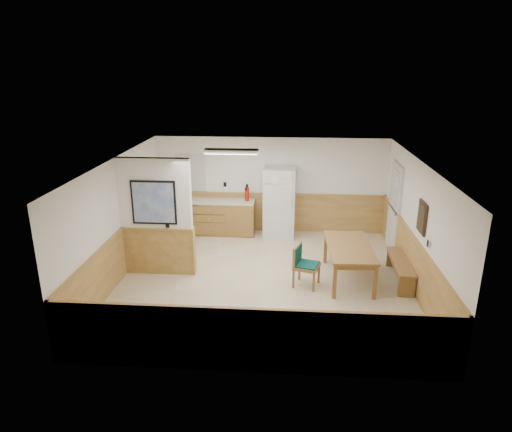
# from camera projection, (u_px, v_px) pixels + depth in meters

# --- Properties ---
(ground) EXTENTS (6.00, 6.00, 0.00)m
(ground) POSITION_uv_depth(u_px,v_px,m) (264.00, 280.00, 9.49)
(ground) COLOR beige
(ground) RESTS_ON ground
(ceiling) EXTENTS (6.00, 6.00, 0.02)m
(ceiling) POSITION_uv_depth(u_px,v_px,m) (264.00, 162.00, 8.69)
(ceiling) COLOR white
(ceiling) RESTS_ON back_wall
(back_wall) EXTENTS (6.00, 0.02, 2.50)m
(back_wall) POSITION_uv_depth(u_px,v_px,m) (271.00, 185.00, 11.92)
(back_wall) COLOR white
(back_wall) RESTS_ON ground
(right_wall) EXTENTS (0.02, 6.00, 2.50)m
(right_wall) POSITION_uv_depth(u_px,v_px,m) (418.00, 227.00, 8.88)
(right_wall) COLOR white
(right_wall) RESTS_ON ground
(left_wall) EXTENTS (0.02, 6.00, 2.50)m
(left_wall) POSITION_uv_depth(u_px,v_px,m) (117.00, 220.00, 9.30)
(left_wall) COLOR white
(left_wall) RESTS_ON ground
(wainscot_back) EXTENTS (6.00, 0.04, 1.00)m
(wainscot_back) POSITION_uv_depth(u_px,v_px,m) (270.00, 213.00, 12.14)
(wainscot_back) COLOR tan
(wainscot_back) RESTS_ON ground
(wainscot_right) EXTENTS (0.04, 6.00, 1.00)m
(wainscot_right) POSITION_uv_depth(u_px,v_px,m) (412.00, 262.00, 9.12)
(wainscot_right) COLOR tan
(wainscot_right) RESTS_ON ground
(wainscot_left) EXTENTS (0.04, 6.00, 1.00)m
(wainscot_left) POSITION_uv_depth(u_px,v_px,m) (122.00, 254.00, 9.53)
(wainscot_left) COLOR tan
(wainscot_left) RESTS_ON ground
(partition_wall) EXTENTS (1.50, 0.20, 2.50)m
(partition_wall) POSITION_uv_depth(u_px,v_px,m) (156.00, 218.00, 9.43)
(partition_wall) COLOR white
(partition_wall) RESTS_ON ground
(kitchen_counter) EXTENTS (2.20, 0.61, 1.00)m
(kitchen_counter) POSITION_uv_depth(u_px,v_px,m) (224.00, 216.00, 11.96)
(kitchen_counter) COLOR olive
(kitchen_counter) RESTS_ON ground
(exterior_door) EXTENTS (0.07, 1.02, 2.15)m
(exterior_door) POSITION_uv_depth(u_px,v_px,m) (394.00, 207.00, 10.74)
(exterior_door) COLOR silver
(exterior_door) RESTS_ON ground
(kitchen_window) EXTENTS (0.80, 0.04, 1.00)m
(kitchen_window) POSITION_uv_depth(u_px,v_px,m) (191.00, 173.00, 11.95)
(kitchen_window) COLOR silver
(kitchen_window) RESTS_ON back_wall
(wall_painting) EXTENTS (0.04, 0.50, 0.60)m
(wall_painting) POSITION_uv_depth(u_px,v_px,m) (422.00, 217.00, 8.50)
(wall_painting) COLOR #301E13
(wall_painting) RESTS_ON right_wall
(fluorescent_fixture) EXTENTS (1.20, 0.30, 0.09)m
(fluorescent_fixture) POSITION_uv_depth(u_px,v_px,m) (231.00, 151.00, 9.99)
(fluorescent_fixture) COLOR silver
(fluorescent_fixture) RESTS_ON ceiling
(refrigerator) EXTENTS (0.83, 0.74, 1.80)m
(refrigerator) POSITION_uv_depth(u_px,v_px,m) (280.00, 202.00, 11.67)
(refrigerator) COLOR silver
(refrigerator) RESTS_ON ground
(dining_table) EXTENTS (0.94, 1.79, 0.75)m
(dining_table) POSITION_uv_depth(u_px,v_px,m) (349.00, 250.00, 9.30)
(dining_table) COLOR olive
(dining_table) RESTS_ON ground
(dining_bench) EXTENTS (0.39, 1.51, 0.45)m
(dining_bench) POSITION_uv_depth(u_px,v_px,m) (400.00, 265.00, 9.35)
(dining_bench) COLOR olive
(dining_bench) RESTS_ON ground
(dining_chair) EXTENTS (0.77, 0.62, 0.85)m
(dining_chair) POSITION_uv_depth(u_px,v_px,m) (302.00, 262.00, 9.13)
(dining_chair) COLOR olive
(dining_chair) RESTS_ON ground
(fire_extinguisher) EXTENTS (0.14, 0.14, 0.44)m
(fire_extinguisher) POSITION_uv_depth(u_px,v_px,m) (247.00, 194.00, 11.73)
(fire_extinguisher) COLOR #AE1909
(fire_extinguisher) RESTS_ON kitchen_counter
(soap_bottle) EXTENTS (0.08, 0.08, 0.22)m
(soap_bottle) POSITION_uv_depth(u_px,v_px,m) (186.00, 195.00, 11.87)
(soap_bottle) COLOR #167C26
(soap_bottle) RESTS_ON kitchen_counter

